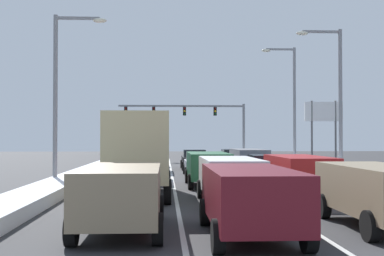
# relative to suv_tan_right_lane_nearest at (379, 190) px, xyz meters

# --- Properties ---
(ground_plane) EXTENTS (127.34, 127.34, 0.00)m
(ground_plane) POSITION_rel_suv_tan_right_lane_nearest_xyz_m (-3.58, 12.33, -1.02)
(ground_plane) COLOR #333335
(lane_stripe_between_right_lane_and_center_lane) EXTENTS (0.14, 53.87, 0.01)m
(lane_stripe_between_right_lane_and_center_lane) POSITION_rel_suv_tan_right_lane_nearest_xyz_m (-1.88, 17.23, -1.01)
(lane_stripe_between_right_lane_and_center_lane) COLOR silver
(lane_stripe_between_right_lane_and_center_lane) RESTS_ON ground
(lane_stripe_between_center_lane_and_left_lane) EXTENTS (0.14, 53.87, 0.01)m
(lane_stripe_between_center_lane_and_left_lane) POSITION_rel_suv_tan_right_lane_nearest_xyz_m (-5.28, 17.23, -1.01)
(lane_stripe_between_center_lane_and_left_lane) COLOR silver
(lane_stripe_between_center_lane_and_left_lane) RESTS_ON ground
(snow_bank_right_shoulder) EXTENTS (2.12, 53.87, 0.73)m
(snow_bank_right_shoulder) POSITION_rel_suv_tan_right_lane_nearest_xyz_m (3.42, 17.23, -0.65)
(snow_bank_right_shoulder) COLOR white
(snow_bank_right_shoulder) RESTS_ON ground
(snow_bank_left_shoulder) EXTENTS (1.72, 53.87, 0.47)m
(snow_bank_left_shoulder) POSITION_rel_suv_tan_right_lane_nearest_xyz_m (-10.58, 17.23, -0.78)
(snow_bank_left_shoulder) COLOR white
(snow_bank_left_shoulder) RESTS_ON ground
(suv_tan_right_lane_nearest) EXTENTS (2.16, 4.90, 1.67)m
(suv_tan_right_lane_nearest) POSITION_rel_suv_tan_right_lane_nearest_xyz_m (0.00, 0.00, 0.00)
(suv_tan_right_lane_nearest) COLOR #937F60
(suv_tan_right_lane_nearest) RESTS_ON ground
(suv_red_right_lane_second) EXTENTS (2.16, 4.90, 1.67)m
(suv_red_right_lane_second) POSITION_rel_suv_tan_right_lane_nearest_xyz_m (-0.24, 7.03, 0.00)
(suv_red_right_lane_second) COLOR maroon
(suv_red_right_lane_second) RESTS_ON ground
(sedan_navy_right_lane_third) EXTENTS (2.00, 4.50, 1.51)m
(sedan_navy_right_lane_third) POSITION_rel_suv_tan_right_lane_nearest_xyz_m (-0.33, 13.36, -0.25)
(sedan_navy_right_lane_third) COLOR navy
(sedan_navy_right_lane_third) RESTS_ON ground
(suv_gray_right_lane_fourth) EXTENTS (2.16, 4.90, 1.67)m
(suv_gray_right_lane_fourth) POSITION_rel_suv_tan_right_lane_nearest_xyz_m (-0.18, 19.62, 0.00)
(suv_gray_right_lane_fourth) COLOR slate
(suv_gray_right_lane_fourth) RESTS_ON ground
(sedan_charcoal_right_lane_fifth) EXTENTS (2.00, 4.50, 1.51)m
(sedan_charcoal_right_lane_fifth) POSITION_rel_suv_tan_right_lane_nearest_xyz_m (-0.29, 26.74, -0.25)
(sedan_charcoal_right_lane_fifth) COLOR #38383D
(sedan_charcoal_right_lane_fifth) RESTS_ON ground
(suv_maroon_center_lane_nearest) EXTENTS (2.16, 4.90, 1.67)m
(suv_maroon_center_lane_nearest) POSITION_rel_suv_tan_right_lane_nearest_xyz_m (-3.66, -1.02, 0.00)
(suv_maroon_center_lane_nearest) COLOR maroon
(suv_maroon_center_lane_nearest) RESTS_ON ground
(suv_white_center_lane_second) EXTENTS (2.16, 4.90, 1.67)m
(suv_white_center_lane_second) POSITION_rel_suv_tan_right_lane_nearest_xyz_m (-3.34, 5.10, 0.00)
(suv_white_center_lane_second) COLOR silver
(suv_white_center_lane_second) RESTS_ON ground
(suv_green_center_lane_third) EXTENTS (2.16, 4.90, 1.67)m
(suv_green_center_lane_third) POSITION_rel_suv_tan_right_lane_nearest_xyz_m (-3.56, 11.86, 0.00)
(suv_green_center_lane_third) COLOR #1E5633
(suv_green_center_lane_third) RESTS_ON ground
(sedan_silver_center_lane_fourth) EXTENTS (2.00, 4.50, 1.51)m
(sedan_silver_center_lane_fourth) POSITION_rel_suv_tan_right_lane_nearest_xyz_m (-3.52, 18.58, -0.25)
(sedan_silver_center_lane_fourth) COLOR #B7BABF
(sedan_silver_center_lane_fourth) RESTS_ON ground
(sedan_black_center_lane_fifth) EXTENTS (2.00, 4.50, 1.51)m
(sedan_black_center_lane_fifth) POSITION_rel_suv_tan_right_lane_nearest_xyz_m (-3.48, 25.25, -0.25)
(sedan_black_center_lane_fifth) COLOR black
(sedan_black_center_lane_fifth) RESTS_ON ground
(suv_tan_left_lane_nearest) EXTENTS (2.16, 4.90, 1.67)m
(suv_tan_left_lane_nearest) POSITION_rel_suv_tan_right_lane_nearest_xyz_m (-6.84, -0.11, 0.00)
(suv_tan_left_lane_nearest) COLOR #937F60
(suv_tan_left_lane_nearest) RESTS_ON ground
(box_truck_left_lane_second) EXTENTS (2.53, 7.20, 3.36)m
(box_truck_left_lane_second) POSITION_rel_suv_tan_right_lane_nearest_xyz_m (-6.75, 7.49, 0.88)
(box_truck_left_lane_second) COLOR maroon
(box_truck_left_lane_second) RESTS_ON ground
(suv_navy_left_lane_third) EXTENTS (2.16, 4.90, 1.67)m
(suv_navy_left_lane_third) POSITION_rel_suv_tan_right_lane_nearest_xyz_m (-6.98, 15.57, 0.00)
(suv_navy_left_lane_third) COLOR navy
(suv_navy_left_lane_third) RESTS_ON ground
(suv_gray_left_lane_fourth) EXTENTS (2.16, 4.90, 1.67)m
(suv_gray_left_lane_fourth) POSITION_rel_suv_tan_right_lane_nearest_xyz_m (-6.83, 22.83, 0.00)
(suv_gray_left_lane_fourth) COLOR slate
(suv_gray_left_lane_fourth) RESTS_ON ground
(sedan_charcoal_left_lane_fifth) EXTENTS (2.00, 4.50, 1.51)m
(sedan_charcoal_left_lane_fifth) POSITION_rel_suv_tan_right_lane_nearest_xyz_m (-6.77, 29.69, -0.25)
(sedan_charcoal_left_lane_fifth) COLOR #38383D
(sedan_charcoal_left_lane_fifth) RESTS_ON ground
(traffic_light_gantry) EXTENTS (14.00, 0.47, 6.20)m
(traffic_light_gantry) POSITION_rel_suv_tan_right_lane_nearest_xyz_m (-2.27, 41.70, 3.87)
(traffic_light_gantry) COLOR slate
(traffic_light_gantry) RESTS_ON ground
(street_lamp_right_mid) EXTENTS (2.66, 0.36, 8.64)m
(street_lamp_right_mid) POSITION_rel_suv_tan_right_lane_nearest_xyz_m (3.94, 14.78, 4.12)
(street_lamp_right_mid) COLOR gray
(street_lamp_right_mid) RESTS_ON ground
(street_lamp_right_far) EXTENTS (2.66, 0.36, 9.39)m
(street_lamp_right_far) POSITION_rel_suv_tan_right_lane_nearest_xyz_m (3.90, 24.57, 4.51)
(street_lamp_right_far) COLOR gray
(street_lamp_right_far) RESTS_ON ground
(street_lamp_left_mid) EXTENTS (2.66, 0.36, 8.61)m
(street_lamp_left_mid) POSITION_rel_suv_tan_right_lane_nearest_xyz_m (-10.87, 12.17, 4.10)
(street_lamp_left_mid) COLOR gray
(street_lamp_left_mid) RESTS_ON ground
(roadside_sign_right) EXTENTS (3.20, 0.16, 5.50)m
(roadside_sign_right) POSITION_rel_suv_tan_right_lane_nearest_xyz_m (7.40, 27.36, 3.00)
(roadside_sign_right) COLOR #59595B
(roadside_sign_right) RESTS_ON ground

